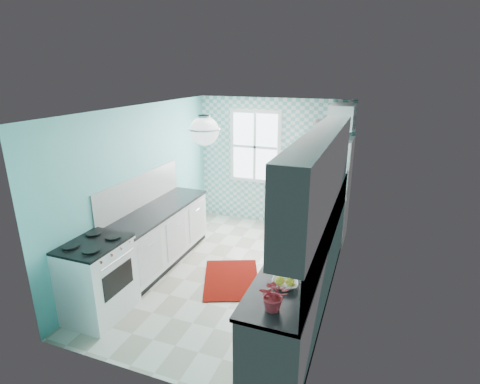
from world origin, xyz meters
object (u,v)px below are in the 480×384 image
at_px(ceiling_light, 204,131).
at_px(stove, 97,278).
at_px(fridge, 325,189).
at_px(microwave, 330,130).
at_px(sink, 319,214).
at_px(fruit_bowl, 285,284).
at_px(potted_plant, 274,295).

relative_size(ceiling_light, stove, 0.35).
bearing_deg(fridge, stove, -126.80).
relative_size(ceiling_light, microwave, 0.67).
bearing_deg(sink, microwave, 94.05).
bearing_deg(sink, fruit_bowl, -90.35).
relative_size(ceiling_light, sink, 0.66).
xyz_separation_m(fridge, fruit_bowl, (0.09, -3.36, 0.04)).
bearing_deg(potted_plant, ceiling_light, 136.45).
xyz_separation_m(fridge, stove, (-2.31, -3.34, -0.42)).
distance_m(fridge, fruit_bowl, 3.36).
distance_m(fruit_bowl, microwave, 3.52).
bearing_deg(ceiling_light, sink, 48.49).
height_order(stove, potted_plant, potted_plant).
relative_size(sink, fruit_bowl, 2.03).
bearing_deg(fridge, potted_plant, -90.76).
bearing_deg(fridge, microwave, 51.28).
bearing_deg(sink, ceiling_light, -131.74).
bearing_deg(potted_plant, microwave, 91.37).
distance_m(stove, sink, 3.20).
relative_size(ceiling_light, fruit_bowl, 1.33).
height_order(sink, fruit_bowl, sink).
distance_m(potted_plant, microwave, 3.88).
xyz_separation_m(ceiling_light, microwave, (1.11, 2.62, -0.31)).
bearing_deg(potted_plant, fridge, 91.37).
xyz_separation_m(ceiling_light, potted_plant, (1.20, -1.14, -1.23)).
height_order(ceiling_light, stove, ceiling_light).
relative_size(ceiling_light, potted_plant, 1.15).
distance_m(sink, microwave, 1.67).
distance_m(fridge, microwave, 1.08).
bearing_deg(microwave, stove, 52.47).
xyz_separation_m(stove, potted_plant, (2.40, -0.42, 0.58)).
distance_m(ceiling_light, potted_plant, 2.06).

